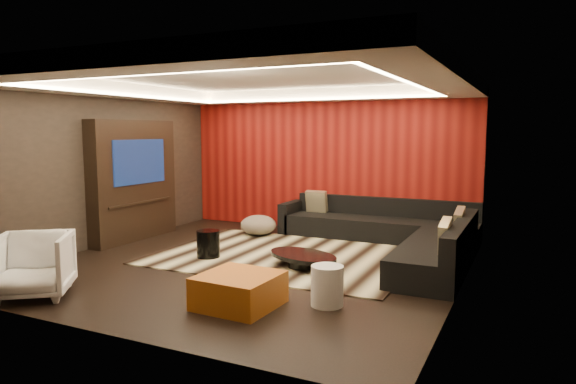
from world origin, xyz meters
The scene contains 26 objects.
floor centered at (0.00, 0.00, -0.01)m, with size 6.00×6.00×0.02m, color black.
ceiling centered at (0.00, 0.00, 2.81)m, with size 6.00×6.00×0.02m, color silver.
wall_back centered at (0.00, 3.01, 1.40)m, with size 6.00×0.02×2.80m, color black.
wall_left centered at (-3.01, 0.00, 1.40)m, with size 0.02×6.00×2.80m, color black.
wall_right centered at (3.01, 0.00, 1.40)m, with size 0.02×6.00×2.80m, color black.
red_feature_wall centered at (0.00, 2.97, 1.40)m, with size 5.98×0.05×2.78m, color #6B0C0A.
soffit_back centered at (0.00, 2.70, 2.69)m, with size 6.00×0.60×0.22m, color silver.
soffit_front centered at (0.00, -2.70, 2.69)m, with size 6.00×0.60×0.22m, color silver.
soffit_left centered at (-2.70, 0.00, 2.69)m, with size 0.60×4.80×0.22m, color silver.
soffit_right centered at (2.70, 0.00, 2.69)m, with size 0.60×4.80×0.22m, color silver.
cove_back centered at (0.00, 2.36, 2.60)m, with size 4.80×0.08×0.04m, color #FFD899.
cove_front centered at (0.00, -2.36, 2.60)m, with size 4.80×0.08×0.04m, color #FFD899.
cove_left centered at (-2.36, 0.00, 2.60)m, with size 0.08×4.80×0.04m, color #FFD899.
cove_right centered at (2.36, 0.00, 2.60)m, with size 0.08×4.80×0.04m, color #FFD899.
tv_surround centered at (-2.85, 0.60, 1.10)m, with size 0.30×2.00×2.20m, color black.
tv_screen centered at (-2.69, 0.60, 1.45)m, with size 0.04×1.30×0.80m, color black.
tv_shelf centered at (-2.69, 0.60, 0.70)m, with size 0.04×1.60×0.04m, color black.
rug centered at (0.23, 0.63, 0.01)m, with size 4.00×3.00×0.02m, color beige.
coffee_table centered at (0.78, 0.10, 0.12)m, with size 1.17×1.17×0.20m, color black.
drum_stool centered at (-0.81, -0.01, 0.23)m, with size 0.36×0.36×0.43m, color black.
striped_pouf centered at (-0.95, 1.88, 0.21)m, with size 0.69×0.69×0.38m, color beige.
white_side_table centered at (1.69, -1.26, 0.23)m, with size 0.38×0.38×0.47m, color white.
orange_ottoman centered at (0.79, -1.72, 0.19)m, with size 0.84×0.84×0.37m, color #AC5716.
armchair centered at (-1.63, -2.50, 0.39)m, with size 0.83×0.85×0.78m, color white.
sectional_sofa centered at (1.73, 1.86, 0.26)m, with size 3.65×3.50×0.75m.
throw_pillows centered at (1.83, 1.44, 0.62)m, with size 3.15×2.78×0.50m.
Camera 1 is at (3.77, -6.61, 2.00)m, focal length 32.00 mm.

